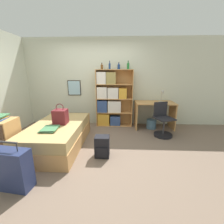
% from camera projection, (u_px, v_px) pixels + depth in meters
% --- Properties ---
extents(ground_plane, '(14.00, 14.00, 0.00)m').
position_uv_depth(ground_plane, '(89.00, 146.00, 3.37)').
color(ground_plane, '#756051').
extents(wall_back, '(10.00, 0.09, 2.60)m').
position_uv_depth(wall_back, '(98.00, 83.00, 4.61)').
color(wall_back, beige).
rests_on(wall_back, ground_plane).
extents(bed, '(1.05, 1.88, 0.52)m').
position_uv_depth(bed, '(59.00, 135.00, 3.36)').
color(bed, tan).
rests_on(bed, ground_plane).
extents(handbag, '(0.28, 0.26, 0.45)m').
position_uv_depth(handbag, '(61.00, 117.00, 3.25)').
color(handbag, maroon).
rests_on(handbag, bed).
extents(book_stack_on_bed, '(0.32, 0.38, 0.05)m').
position_uv_depth(book_stack_on_bed, '(50.00, 129.00, 2.91)').
color(book_stack_on_bed, gold).
rests_on(book_stack_on_bed, bed).
extents(suitcase, '(0.55, 0.29, 0.72)m').
position_uv_depth(suitcase, '(12.00, 169.00, 2.08)').
color(suitcase, navy).
rests_on(suitcase, ground_plane).
extents(dresser, '(0.51, 0.46, 0.78)m').
position_uv_depth(dresser, '(2.00, 140.00, 2.80)').
color(dresser, tan).
rests_on(dresser, ground_plane).
extents(bookcase, '(1.08, 0.31, 1.69)m').
position_uv_depth(bookcase, '(110.00, 100.00, 4.52)').
color(bookcase, tan).
rests_on(bookcase, ground_plane).
extents(bottle_green, '(0.07, 0.07, 0.18)m').
position_uv_depth(bottle_green, '(102.00, 67.00, 4.31)').
color(bottle_green, brown).
rests_on(bottle_green, bookcase).
extents(bottle_brown, '(0.06, 0.06, 0.23)m').
position_uv_depth(bottle_brown, '(110.00, 66.00, 4.24)').
color(bottle_brown, navy).
rests_on(bottle_brown, bookcase).
extents(bottle_clear, '(0.07, 0.07, 0.19)m').
position_uv_depth(bottle_clear, '(119.00, 67.00, 4.30)').
color(bottle_clear, navy).
rests_on(bottle_clear, bookcase).
extents(bottle_blue, '(0.07, 0.07, 0.24)m').
position_uv_depth(bottle_blue, '(128.00, 66.00, 4.28)').
color(bottle_blue, '#1E6B2D').
rests_on(bottle_blue, bookcase).
extents(desk, '(1.11, 0.64, 0.78)m').
position_uv_depth(desk, '(154.00, 110.00, 4.38)').
color(desk, tan).
rests_on(desk, ground_plane).
extents(desk_lamp, '(0.18, 0.14, 0.40)m').
position_uv_depth(desk_lamp, '(163.00, 93.00, 4.25)').
color(desk_lamp, '#ADA89E').
rests_on(desk_lamp, desk).
extents(desk_chair, '(0.54, 0.54, 0.87)m').
position_uv_depth(desk_chair, '(163.00, 125.00, 3.88)').
color(desk_chair, black).
rests_on(desk_chair, ground_plane).
extents(backpack, '(0.28, 0.25, 0.42)m').
position_uv_depth(backpack, '(102.00, 147.00, 2.91)').
color(backpack, black).
rests_on(backpack, ground_plane).
extents(waste_bin, '(0.28, 0.28, 0.27)m').
position_uv_depth(waste_bin, '(151.00, 124.00, 4.42)').
color(waste_bin, slate).
rests_on(waste_bin, ground_plane).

